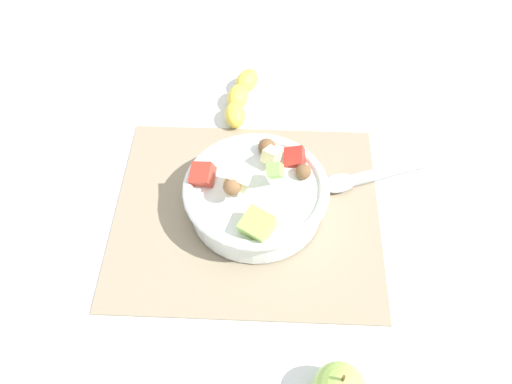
# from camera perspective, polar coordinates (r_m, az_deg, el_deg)

# --- Properties ---
(ground_plane) EXTENTS (2.40, 2.40, 0.00)m
(ground_plane) POSITION_cam_1_polar(r_m,az_deg,el_deg) (0.83, -0.98, -2.23)
(ground_plane) COLOR silver
(placemat) EXTENTS (0.40, 0.35, 0.01)m
(placemat) POSITION_cam_1_polar(r_m,az_deg,el_deg) (0.83, -0.98, -2.11)
(placemat) COLOR gray
(placemat) RESTS_ON ground_plane
(salad_bowl) EXTENTS (0.22, 0.22, 0.10)m
(salad_bowl) POSITION_cam_1_polar(r_m,az_deg,el_deg) (0.80, -0.00, -0.25)
(salad_bowl) COLOR white
(salad_bowl) RESTS_ON placemat
(serving_spoon) EXTENTS (0.19, 0.09, 0.01)m
(serving_spoon) POSITION_cam_1_polar(r_m,az_deg,el_deg) (0.87, 10.73, 1.42)
(serving_spoon) COLOR #B7B7BC
(serving_spoon) RESTS_ON placemat
(banana_whole) EXTENTS (0.07, 0.15, 0.04)m
(banana_whole) POSITION_cam_1_polar(r_m,az_deg,el_deg) (0.98, -1.69, 9.97)
(banana_whole) COLOR yellow
(banana_whole) RESTS_ON ground_plane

